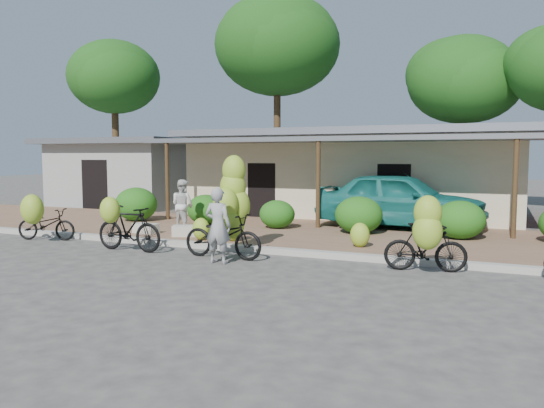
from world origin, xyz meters
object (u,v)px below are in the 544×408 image
(bike_left, at_px, (127,226))
(bike_right, at_px, (426,240))
(tree_far_center, at_px, (275,44))
(bike_far_left, at_px, (43,221))
(tree_back_left, at_px, (113,76))
(teal_van, at_px, (400,200))
(tree_center_right, at_px, (458,78))
(sack_near, at_px, (188,231))
(sack_far, at_px, (146,228))
(bike_center, at_px, (228,218))
(vendor, at_px, (218,226))
(bystander, at_px, (182,205))

(bike_left, height_order, bike_right, bike_right)
(tree_far_center, height_order, bike_far_left, tree_far_center)
(tree_back_left, height_order, teal_van, tree_back_left)
(tree_far_center, height_order, tree_center_right, tree_far_center)
(tree_back_left, height_order, bike_right, tree_back_left)
(sack_near, relative_size, sack_far, 1.13)
(bike_left, xyz_separation_m, bike_right, (7.10, 0.36, 0.06))
(bike_center, xyz_separation_m, vendor, (0.18, -0.79, -0.07))
(tree_back_left, bearing_deg, bike_right, -34.11)
(sack_far, height_order, bystander, bystander)
(tree_far_center, height_order, sack_far, tree_far_center)
(tree_back_left, bearing_deg, teal_van, -20.82)
(tree_back_left, distance_m, tree_center_right, 17.37)
(bike_center, xyz_separation_m, sack_near, (-2.16, 1.71, -0.64))
(tree_far_center, relative_size, bike_right, 6.19)
(sack_near, xyz_separation_m, sack_far, (-1.44, 0.01, -0.01))
(tree_far_center, relative_size, tree_center_right, 1.35)
(bike_right, xyz_separation_m, vendor, (-4.33, -0.76, 0.16))
(bike_center, distance_m, teal_van, 6.50)
(sack_near, xyz_separation_m, teal_van, (5.18, 4.04, 0.73))
(bystander, relative_size, teal_van, 0.30)
(bike_far_left, xyz_separation_m, bystander, (2.83, 2.68, 0.32))
(teal_van, bearing_deg, bike_center, 155.40)
(bike_left, bearing_deg, vendor, -96.60)
(bike_far_left, height_order, teal_van, teal_van)
(bike_center, bearing_deg, bystander, 49.25)
(tree_far_center, bearing_deg, teal_van, -48.44)
(sack_far, xyz_separation_m, bystander, (0.63, 0.98, 0.63))
(tree_far_center, relative_size, vendor, 6.32)
(bike_right, distance_m, sack_near, 6.91)
(tree_center_right, relative_size, bike_right, 4.59)
(bike_right, relative_size, teal_van, 0.33)
(teal_van, bearing_deg, sack_near, 131.04)
(teal_van, bearing_deg, bike_right, -162.50)
(tree_center_right, bearing_deg, bystander, -118.61)
(sack_near, bearing_deg, bike_left, -101.66)
(teal_van, bearing_deg, sack_far, 124.39)
(tree_back_left, xyz_separation_m, sack_far, (9.46, -10.14, -6.32))
(sack_far, xyz_separation_m, teal_van, (6.62, 4.03, 0.74))
(tree_far_center, bearing_deg, bike_center, -71.20)
(tree_center_right, relative_size, bike_left, 4.08)
(bike_center, xyz_separation_m, teal_van, (3.02, 5.75, 0.09))
(tree_far_center, xyz_separation_m, bike_center, (5.06, -14.87, -7.22))
(bike_center, distance_m, sack_near, 2.83)
(sack_near, xyz_separation_m, vendor, (2.34, -2.50, 0.57))
(tree_center_right, xyz_separation_m, bike_far_left, (-9.74, -15.34, -5.39))
(bike_right, distance_m, teal_van, 5.98)
(tree_back_left, bearing_deg, bike_center, -42.26)
(sack_far, height_order, vendor, vendor)
(vendor, xyz_separation_m, bystander, (-3.15, 3.49, 0.05))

